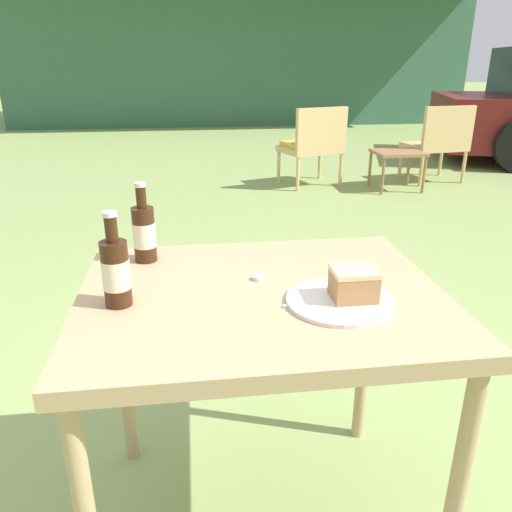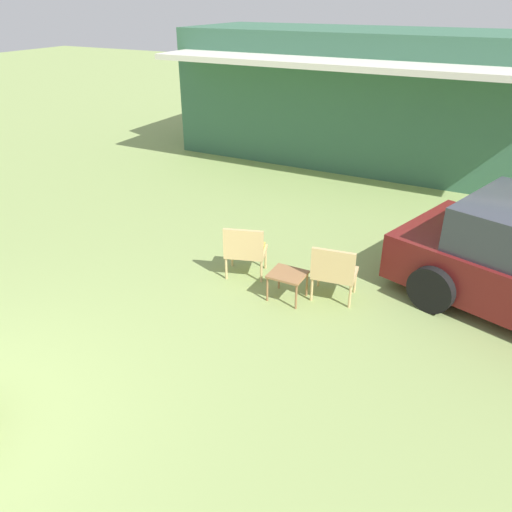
{
  "view_description": "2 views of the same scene",
  "coord_description": "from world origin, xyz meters",
  "views": [
    {
      "loc": [
        -0.15,
        -1.06,
        1.24
      ],
      "look_at": [
        0.0,
        0.1,
        0.78
      ],
      "focal_mm": 35.0,
      "sensor_mm": 36.0,
      "label": 1
    },
    {
      "loc": [
        4.27,
        -1.6,
        3.72
      ],
      "look_at": [
        1.77,
        3.15,
        0.9
      ],
      "focal_mm": 35.0,
      "sensor_mm": 36.0,
      "label": 2
    }
  ],
  "objects": [
    {
      "name": "cabin_building",
      "position": [
        1.0,
        10.73,
        1.52
      ],
      "size": [
        9.19,
        4.3,
        3.02
      ],
      "color": "#38664C",
      "rests_on": "ground_plane"
    },
    {
      "name": "garden_side_table",
      "position": [
        1.93,
        3.76,
        0.34
      ],
      "size": [
        0.48,
        0.42,
        0.39
      ],
      "color": "#996B42",
      "rests_on": "ground_plane"
    },
    {
      "name": "wicker_chair_cushioned",
      "position": [
        1.12,
        4.04,
        0.45
      ],
      "size": [
        0.69,
        0.62,
        0.81
      ],
      "rotation": [
        0.0,
        0.0,
        3.46
      ],
      "color": "tan",
      "rests_on": "ground_plane"
    },
    {
      "name": "wicker_chair_plain",
      "position": [
        2.49,
        4.02,
        0.45
      ],
      "size": [
        0.64,
        0.54,
        0.81
      ],
      "rotation": [
        0.0,
        0.0,
        3.29
      ],
      "color": "tan",
      "rests_on": "ground_plane"
    }
  ]
}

